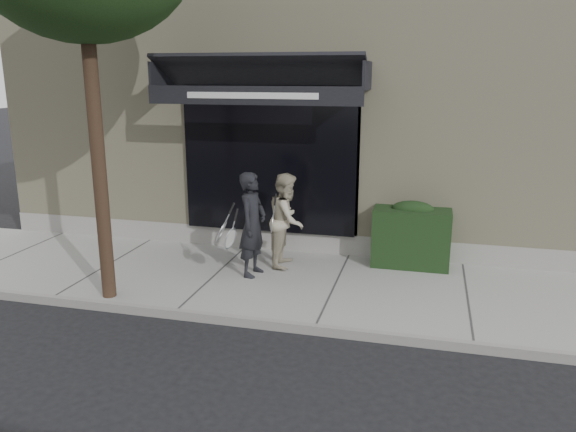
# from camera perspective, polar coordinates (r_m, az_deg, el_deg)

# --- Properties ---
(ground) EXTENTS (80.00, 80.00, 0.00)m
(ground) POSITION_cam_1_polar(r_m,az_deg,el_deg) (9.00, 4.80, -7.64)
(ground) COLOR black
(ground) RESTS_ON ground
(sidewalk) EXTENTS (20.00, 3.00, 0.12)m
(sidewalk) POSITION_cam_1_polar(r_m,az_deg,el_deg) (8.98, 4.81, -7.28)
(sidewalk) COLOR #969591
(sidewalk) RESTS_ON ground
(curb) EXTENTS (20.00, 0.10, 0.14)m
(curb) POSITION_cam_1_polar(r_m,az_deg,el_deg) (7.58, 2.81, -11.42)
(curb) COLOR gray
(curb) RESTS_ON ground
(building_facade) EXTENTS (14.30, 8.04, 5.64)m
(building_facade) POSITION_cam_1_polar(r_m,az_deg,el_deg) (13.28, 8.67, 11.48)
(building_facade) COLOR beige
(building_facade) RESTS_ON ground
(hedge) EXTENTS (1.30, 0.70, 1.14)m
(hedge) POSITION_cam_1_polar(r_m,az_deg,el_deg) (9.87, 12.41, -1.89)
(hedge) COLOR black
(hedge) RESTS_ON sidewalk
(pedestrian_front) EXTENTS (0.76, 0.87, 1.71)m
(pedestrian_front) POSITION_cam_1_polar(r_m,az_deg,el_deg) (9.11, -3.65, -0.87)
(pedestrian_front) COLOR black
(pedestrian_front) RESTS_ON sidewalk
(pedestrian_back) EXTENTS (0.65, 0.81, 1.61)m
(pedestrian_back) POSITION_cam_1_polar(r_m,az_deg,el_deg) (9.58, -0.11, -0.39)
(pedestrian_back) COLOR #BAAF94
(pedestrian_back) RESTS_ON sidewalk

